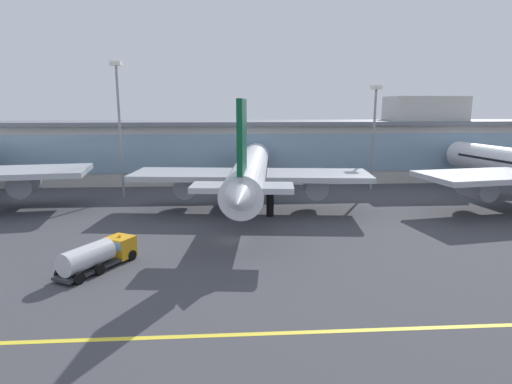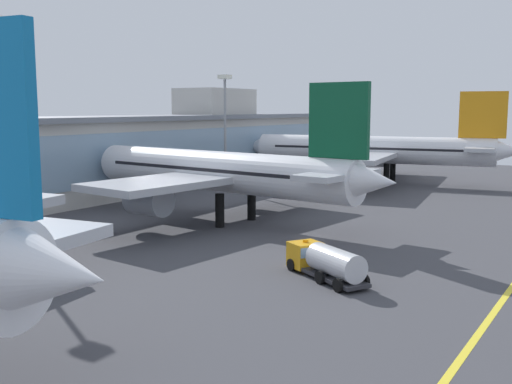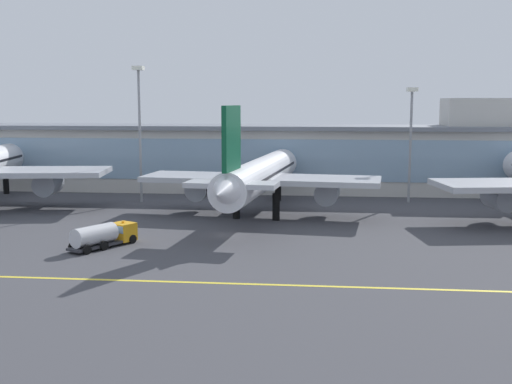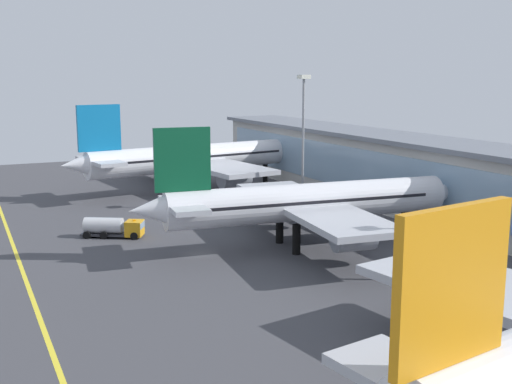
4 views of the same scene
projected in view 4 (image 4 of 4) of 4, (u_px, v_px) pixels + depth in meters
ground_plane at (199, 254)px, 83.39m from camera, size 204.04×204.04×0.00m
taxiway_centreline_stripe at (24, 276)px, 74.04m from camera, size 163.23×0.50×0.01m
terminal_building at (457, 182)px, 98.72m from camera, size 148.75×14.00×18.11m
airliner_near_left at (194, 158)px, 128.78m from camera, size 46.23×54.85×18.05m
airliner_near_right at (308, 203)px, 85.78m from camera, size 37.06×48.68×16.96m
baggage_tug_near at (115, 227)px, 91.65m from camera, size 6.64×9.04×2.90m
apron_light_mast_west at (303, 122)px, 108.75m from camera, size 1.80×1.80×23.49m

